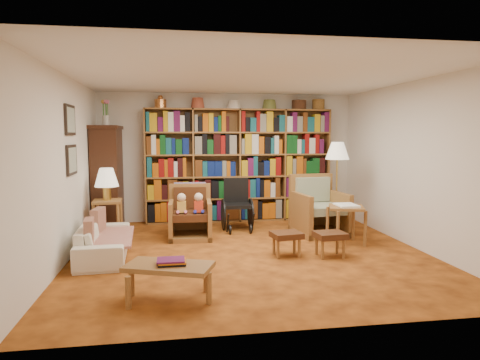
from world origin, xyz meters
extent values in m
plane|color=#BD621D|center=(0.00, 0.00, 0.00)|extent=(5.00, 5.00, 0.00)
plane|color=white|center=(0.00, 0.00, 2.50)|extent=(5.00, 5.00, 0.00)
plane|color=white|center=(0.00, 2.50, 1.25)|extent=(5.00, 0.00, 5.00)
plane|color=white|center=(0.00, -2.50, 1.25)|extent=(5.00, 0.00, 5.00)
plane|color=white|center=(-2.50, 0.00, 1.25)|extent=(0.00, 5.00, 5.00)
plane|color=white|center=(2.50, 0.00, 1.25)|extent=(0.00, 5.00, 5.00)
cube|color=#9B6130|center=(0.20, 2.34, 1.10)|extent=(3.60, 0.30, 2.20)
cube|color=#34180E|center=(-2.25, 2.00, 0.90)|extent=(0.45, 0.90, 1.80)
cube|color=#34180E|center=(-2.25, 2.00, 1.83)|extent=(0.50, 0.95, 0.06)
cylinder|color=beige|center=(-2.25, 2.00, 1.95)|extent=(0.12, 0.12, 0.18)
cube|color=black|center=(-2.48, 0.30, 1.90)|extent=(0.03, 0.52, 0.42)
cube|color=gray|center=(-2.46, 0.30, 1.90)|extent=(0.01, 0.44, 0.34)
cube|color=black|center=(-2.48, 0.30, 1.35)|extent=(0.03, 0.52, 0.42)
cube|color=gray|center=(-2.46, 0.30, 1.35)|extent=(0.01, 0.44, 0.34)
imported|color=beige|center=(-2.05, 0.12, 0.23)|extent=(1.61, 0.69, 0.46)
cube|color=beige|center=(-2.00, 0.12, 0.30)|extent=(0.75, 1.30, 0.04)
cube|color=maroon|center=(-2.18, 0.47, 0.45)|extent=(0.17, 0.39, 0.37)
cube|color=maroon|center=(-2.18, -0.23, 0.45)|extent=(0.15, 0.36, 0.35)
cube|color=#9B6130|center=(-2.15, 1.18, 0.62)|extent=(0.47, 0.47, 0.04)
cylinder|color=#9B6130|center=(-2.34, 0.99, 0.30)|extent=(0.05, 0.05, 0.60)
cylinder|color=#9B6130|center=(-1.96, 0.99, 0.30)|extent=(0.05, 0.05, 0.60)
cylinder|color=#9B6130|center=(-2.34, 1.36, 0.30)|extent=(0.05, 0.05, 0.60)
cylinder|color=#9B6130|center=(-1.96, 1.36, 0.30)|extent=(0.05, 0.05, 0.60)
cylinder|color=#B8933B|center=(-2.15, 1.18, 0.75)|extent=(0.13, 0.13, 0.21)
cone|color=beige|center=(-2.15, 1.18, 1.02)|extent=(0.38, 0.38, 0.30)
cube|color=#9B6130|center=(-0.82, 1.02, 0.04)|extent=(0.72, 0.75, 0.08)
cube|color=#9B6130|center=(-1.13, 1.02, 0.31)|extent=(0.10, 0.73, 0.62)
cube|color=#9B6130|center=(-0.50, 1.02, 0.31)|extent=(0.10, 0.73, 0.62)
cube|color=#9B6130|center=(-0.82, 1.35, 0.43)|extent=(0.70, 0.10, 0.87)
cube|color=#452112|center=(-0.82, 0.99, 0.39)|extent=(0.56, 0.63, 0.12)
cube|color=#452112|center=(-0.82, 1.28, 0.64)|extent=(0.54, 0.12, 0.37)
cube|color=#BA316A|center=(-0.82, 1.38, 0.69)|extent=(0.54, 0.08, 0.39)
cube|color=#9B6130|center=(1.38, 0.96, 0.04)|extent=(0.91, 0.93, 0.09)
cube|color=#9B6130|center=(1.02, 0.96, 0.36)|extent=(0.18, 0.84, 0.72)
cube|color=#9B6130|center=(1.75, 0.96, 0.36)|extent=(0.18, 0.84, 0.72)
cube|color=#9B6130|center=(1.38, 1.33, 0.50)|extent=(0.81, 0.19, 1.01)
cube|color=#919E7F|center=(1.38, 0.92, 0.45)|extent=(0.71, 0.78, 0.13)
cube|color=#919E7F|center=(1.38, 1.25, 0.74)|extent=(0.64, 0.19, 0.43)
cube|color=black|center=(0.04, 1.47, 0.45)|extent=(0.47, 0.47, 0.06)
cube|color=black|center=(0.04, 1.69, 0.70)|extent=(0.45, 0.08, 0.45)
cylinder|color=black|center=(-0.21, 1.57, 0.28)|extent=(0.03, 0.56, 0.56)
cylinder|color=black|center=(0.29, 1.57, 0.28)|extent=(0.03, 0.56, 0.56)
cylinder|color=black|center=(-0.14, 1.19, 0.08)|extent=(0.03, 0.16, 0.16)
cylinder|color=black|center=(0.22, 1.19, 0.08)|extent=(0.03, 0.16, 0.16)
cylinder|color=#B8933B|center=(1.77, 1.22, 0.01)|extent=(0.27, 0.27, 0.03)
cylinder|color=#B8933B|center=(1.77, 1.22, 0.66)|extent=(0.03, 0.03, 1.33)
cone|color=beige|center=(1.77, 1.22, 1.42)|extent=(0.42, 0.42, 0.30)
cube|color=#9B6130|center=(1.56, 0.26, 0.58)|extent=(0.64, 0.64, 0.04)
cylinder|color=#9B6130|center=(1.34, 0.04, 0.28)|extent=(0.05, 0.05, 0.56)
cylinder|color=#9B6130|center=(1.78, 0.04, 0.28)|extent=(0.05, 0.05, 0.56)
cylinder|color=#9B6130|center=(1.34, 0.48, 0.28)|extent=(0.05, 0.05, 0.56)
cylinder|color=#9B6130|center=(1.78, 0.48, 0.28)|extent=(0.05, 0.05, 0.56)
cube|color=white|center=(1.56, 0.26, 0.61)|extent=(0.40, 0.45, 0.03)
cube|color=#452112|center=(0.47, -0.25, 0.30)|extent=(0.45, 0.40, 0.08)
cylinder|color=#9B6130|center=(0.32, -0.37, 0.13)|extent=(0.04, 0.04, 0.26)
cylinder|color=#9B6130|center=(0.62, -0.37, 0.13)|extent=(0.04, 0.04, 0.26)
cylinder|color=#9B6130|center=(0.32, -0.13, 0.13)|extent=(0.04, 0.04, 0.26)
cylinder|color=#9B6130|center=(0.62, -0.13, 0.13)|extent=(0.04, 0.04, 0.26)
cube|color=#452112|center=(1.07, -0.37, 0.31)|extent=(0.44, 0.38, 0.08)
cylinder|color=#9B6130|center=(0.91, -0.49, 0.13)|extent=(0.04, 0.04, 0.27)
cylinder|color=#9B6130|center=(1.22, -0.49, 0.13)|extent=(0.04, 0.04, 0.27)
cylinder|color=#9B6130|center=(0.91, -0.25, 0.13)|extent=(0.04, 0.04, 0.27)
cylinder|color=#9B6130|center=(1.22, -0.25, 0.13)|extent=(0.04, 0.04, 0.27)
cube|color=#9B6130|center=(-1.14, -1.62, 0.35)|extent=(0.98, 0.72, 0.05)
cylinder|color=#9B6130|center=(-1.54, -1.79, 0.16)|extent=(0.06, 0.06, 0.33)
cylinder|color=#9B6130|center=(-0.75, -1.79, 0.16)|extent=(0.06, 0.06, 0.33)
cylinder|color=#9B6130|center=(-1.54, -1.45, 0.16)|extent=(0.06, 0.06, 0.33)
cylinder|color=#9B6130|center=(-0.75, -1.45, 0.16)|extent=(0.06, 0.06, 0.33)
cube|color=brown|center=(-1.14, -1.62, 0.40)|extent=(0.34, 0.30, 0.05)
camera|label=1|loc=(-1.08, -5.94, 1.69)|focal=32.00mm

